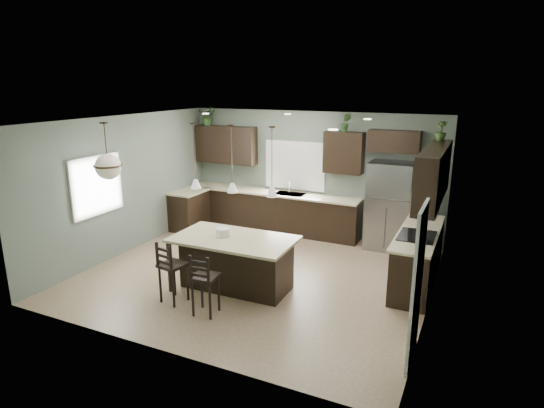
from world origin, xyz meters
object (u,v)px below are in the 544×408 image
(kitchen_island, at_px, (234,264))
(bar_stool_center, at_px, (205,284))
(plant_back_left, at_px, (208,116))
(bar_stool_left, at_px, (173,272))
(refrigerator, at_px, (390,206))
(serving_dish, at_px, (223,232))

(kitchen_island, relative_size, bar_stool_center, 2.04)
(kitchen_island, height_order, plant_back_left, plant_back_left)
(bar_stool_left, relative_size, plant_back_left, 2.32)
(refrigerator, distance_m, kitchen_island, 3.72)
(refrigerator, bearing_deg, serving_dish, -124.67)
(plant_back_left, bearing_deg, bar_stool_left, -65.17)
(kitchen_island, relative_size, serving_dish, 8.45)
(bar_stool_left, bearing_deg, kitchen_island, 60.85)
(bar_stool_left, bearing_deg, refrigerator, 66.48)
(kitchen_island, xyz_separation_m, plant_back_left, (-2.55, 3.29, 2.16))
(plant_back_left, bearing_deg, serving_dish, -54.50)
(kitchen_island, distance_m, bar_stool_left, 1.04)
(kitchen_island, relative_size, bar_stool_left, 1.97)
(serving_dish, bearing_deg, kitchen_island, 0.80)
(serving_dish, bearing_deg, bar_stool_left, -119.76)
(refrigerator, xyz_separation_m, bar_stool_left, (-2.62, -3.93, -0.41))
(kitchen_island, bearing_deg, plant_back_left, 126.96)
(bar_stool_left, xyz_separation_m, plant_back_left, (-1.89, 4.09, 2.11))
(refrigerator, distance_m, bar_stool_center, 4.51)
(kitchen_island, distance_m, serving_dish, 0.57)
(refrigerator, distance_m, plant_back_left, 4.82)
(plant_back_left, bearing_deg, kitchen_island, -52.24)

